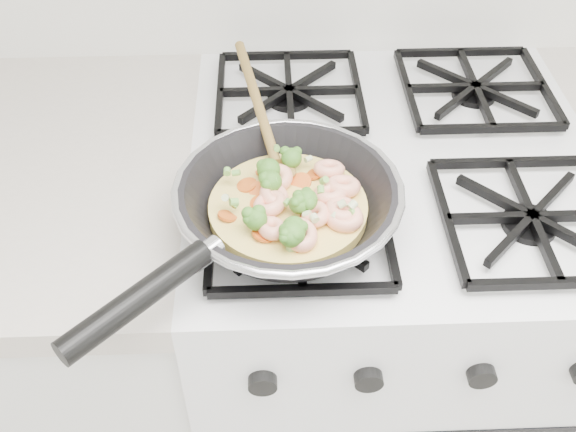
{
  "coord_description": "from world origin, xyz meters",
  "views": [
    {
      "loc": [
        -0.19,
        0.96,
        1.51
      ],
      "look_at": [
        -0.16,
        1.55,
        0.93
      ],
      "focal_mm": 41.02,
      "sensor_mm": 36.0,
      "label": 1
    }
  ],
  "objects": [
    {
      "name": "stove",
      "position": [
        0.0,
        1.7,
        0.46
      ],
      "size": [
        0.6,
        0.6,
        0.92
      ],
      "color": "white",
      "rests_on": "ground"
    },
    {
      "name": "skillet",
      "position": [
        -0.17,
        1.55,
        0.96
      ],
      "size": [
        0.38,
        0.53,
        0.09
      ],
      "rotation": [
        0.0,
        0.0,
        0.07
      ],
      "color": "black",
      "rests_on": "stove"
    }
  ]
}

